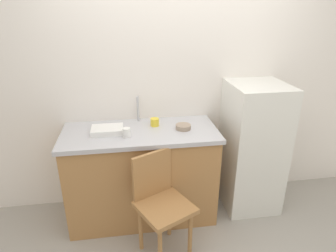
{
  "coord_description": "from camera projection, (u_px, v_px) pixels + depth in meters",
  "views": [
    {
      "loc": [
        -0.5,
        -1.77,
        1.98
      ],
      "look_at": [
        -0.13,
        0.6,
        0.97
      ],
      "focal_mm": 30.92,
      "sensor_mm": 36.0,
      "label": 1
    }
  ],
  "objects": [
    {
      "name": "back_wall",
      "position": [
        175.0,
        79.0,
        2.86
      ],
      "size": [
        4.8,
        0.1,
        2.61
      ],
      "primitive_type": "cube",
      "color": "white",
      "rests_on": "ground_plane"
    },
    {
      "name": "cabinet_base",
      "position": [
        142.0,
        176.0,
        2.82
      ],
      "size": [
        1.38,
        0.6,
        0.88
      ],
      "primitive_type": "cube",
      "color": "#A87542",
      "rests_on": "ground_plane"
    },
    {
      "name": "countertop",
      "position": [
        140.0,
        133.0,
        2.64
      ],
      "size": [
        1.42,
        0.64,
        0.04
      ],
      "primitive_type": "cube",
      "color": "#B7B7BC",
      "rests_on": "cabinet_base"
    },
    {
      "name": "faucet",
      "position": [
        138.0,
        109.0,
        2.81
      ],
      "size": [
        0.02,
        0.02,
        0.25
      ],
      "primitive_type": "cylinder",
      "color": "#B7B7BC",
      "rests_on": "countertop"
    },
    {
      "name": "refrigerator",
      "position": [
        252.0,
        147.0,
        2.91
      ],
      "size": [
        0.53,
        0.56,
        1.31
      ],
      "primitive_type": "cube",
      "color": "silver",
      "rests_on": "ground_plane"
    },
    {
      "name": "chair",
      "position": [
        161.0,
        201.0,
        2.37
      ],
      "size": [
        0.54,
        0.54,
        0.89
      ],
      "rotation": [
        0.0,
        0.0,
        0.46
      ],
      "color": "#A87542",
      "rests_on": "ground_plane"
    },
    {
      "name": "dish_tray",
      "position": [
        107.0,
        130.0,
        2.58
      ],
      "size": [
        0.28,
        0.2,
        0.05
      ],
      "primitive_type": "cube",
      "color": "white",
      "rests_on": "countertop"
    },
    {
      "name": "terracotta_bowl",
      "position": [
        183.0,
        127.0,
        2.66
      ],
      "size": [
        0.14,
        0.14,
        0.04
      ],
      "primitive_type": "cylinder",
      "color": "gray",
      "rests_on": "countertop"
    },
    {
      "name": "cup_yellow",
      "position": [
        155.0,
        122.0,
        2.73
      ],
      "size": [
        0.08,
        0.08,
        0.07
      ],
      "primitive_type": "cylinder",
      "color": "yellow",
      "rests_on": "countertop"
    },
    {
      "name": "cup_white",
      "position": [
        127.0,
        133.0,
        2.5
      ],
      "size": [
        0.07,
        0.07,
        0.08
      ],
      "primitive_type": "cylinder",
      "color": "white",
      "rests_on": "countertop"
    }
  ]
}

